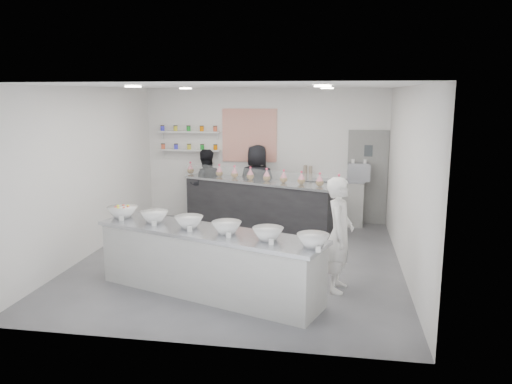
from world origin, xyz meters
TOP-DOWN VIEW (x-y plane):
  - floor at (0.00, 0.00)m, footprint 6.00×6.00m
  - ceiling at (0.00, 0.00)m, footprint 6.00×6.00m
  - back_wall at (0.00, 3.00)m, footprint 5.50×0.00m
  - left_wall at (-2.75, 0.00)m, footprint 0.00×6.00m
  - right_wall at (2.75, 0.00)m, footprint 0.00×6.00m
  - back_door at (2.30, 2.97)m, footprint 0.88×0.04m
  - pattern_panel at (-0.35, 2.98)m, footprint 1.25×0.03m
  - jar_shelf_lower at (-1.75, 2.90)m, footprint 1.45×0.22m
  - jar_shelf_upper at (-1.75, 2.90)m, footprint 1.45×0.22m
  - preserve_jars at (-1.75, 2.88)m, footprint 1.45×0.10m
  - downlight_0 at (-1.40, -1.00)m, footprint 0.24×0.24m
  - downlight_1 at (1.40, -1.00)m, footprint 0.24×0.24m
  - downlight_2 at (-1.40, 1.60)m, footprint 0.24×0.24m
  - downlight_3 at (1.40, 1.60)m, footprint 0.24×0.24m
  - prep_counter at (-0.17, -1.50)m, footprint 3.57×1.92m
  - back_bar at (-0.01, 2.13)m, footprint 3.45×1.80m
  - sneeze_guard at (-0.11, 1.84)m, footprint 3.18×1.21m
  - espresso_ledge at (1.55, 2.78)m, footprint 1.36×0.43m
  - espresso_machine at (2.10, 2.78)m, footprint 0.49×0.34m
  - cup_stacks at (1.00, 2.78)m, footprint 0.24×0.24m
  - prep_bowls at (-0.17, -1.50)m, footprint 3.63×1.72m
  - label_cards at (0.01, -1.99)m, footprint 3.31×0.04m
  - cookie_bags at (-0.01, 2.13)m, footprint 3.57×1.47m
  - woman_prep at (1.70, -1.05)m, footprint 0.48×0.66m
  - staff_left at (-1.30, 2.60)m, footprint 0.98×0.89m
  - staff_right at (-0.12, 2.60)m, footprint 0.94×0.67m

SIDE VIEW (x-z plane):
  - floor at x=0.00m, z-range 0.00..0.00m
  - prep_counter at x=-0.17m, z-range 0.00..0.95m
  - espresso_ledge at x=1.55m, z-range 0.00..1.01m
  - back_bar at x=-0.01m, z-range 0.00..1.07m
  - staff_left at x=-1.30m, z-range 0.00..1.66m
  - woman_prep at x=1.70m, z-range 0.00..1.70m
  - staff_right at x=-0.12m, z-range 0.00..1.78m
  - label_cards at x=0.01m, z-range 0.95..1.02m
  - prep_bowls at x=-0.17m, z-range 0.95..1.12m
  - back_door at x=2.30m, z-range 0.00..2.10m
  - cup_stacks at x=1.00m, z-range 1.01..1.32m
  - espresso_machine at x=2.10m, z-range 1.01..1.38m
  - cookie_bags at x=-0.01m, z-range 1.07..1.34m
  - sneeze_guard at x=-0.11m, z-range 1.07..1.36m
  - back_wall at x=0.00m, z-range -1.25..4.25m
  - left_wall at x=-2.75m, z-range -1.50..4.50m
  - right_wall at x=2.75m, z-range -1.50..4.50m
  - jar_shelf_lower at x=-1.75m, z-range 1.58..1.62m
  - preserve_jars at x=-1.75m, z-range 1.60..2.16m
  - pattern_panel at x=-0.35m, z-range 1.35..2.55m
  - jar_shelf_upper at x=-1.75m, z-range 2.00..2.04m
  - downlight_0 at x=-1.40m, z-range 2.97..2.99m
  - downlight_1 at x=1.40m, z-range 2.97..2.99m
  - downlight_2 at x=-1.40m, z-range 2.97..2.99m
  - downlight_3 at x=1.40m, z-range 2.97..2.99m
  - ceiling at x=0.00m, z-range 3.00..3.00m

